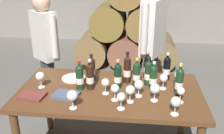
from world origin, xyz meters
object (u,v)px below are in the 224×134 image
(wine_bottle_8, at_px, (167,68))
(serving_plate, at_px, (74,78))
(dining_table, at_px, (110,99))
(wine_bottle_0, at_px, (153,77))
(wine_glass_7, at_px, (40,77))
(tasting_notebook, at_px, (66,95))
(wine_bottle_3, at_px, (80,77))
(wine_glass_2, at_px, (176,102))
(wine_glass_9, at_px, (155,89))
(leather_ledger, at_px, (32,96))
(wine_glass_1, at_px, (105,83))
(wine_bottle_10, at_px, (90,76))
(wine_glass_0, at_px, (164,78))
(wine_bottle_1, at_px, (147,66))
(wine_bottle_9, at_px, (127,69))
(sommelier_presenting, at_px, (152,39))
(taster_seated_left, at_px, (45,47))
(wine_bottle_2, at_px, (179,81))
(wine_bottle_5, at_px, (137,74))
(wine_glass_11, at_px, (115,89))
(wine_glass_6, at_px, (121,98))
(wine_bottle_6, at_px, (118,76))
(wine_glass_8, at_px, (72,96))
(wine_glass_10, at_px, (139,85))
(wine_glass_3, at_px, (130,91))
(wine_glass_4, at_px, (181,92))
(wine_bottle_7, at_px, (148,73))
(wine_bottle_4, at_px, (92,69))
(wine_glass_5, at_px, (179,76))

(wine_bottle_8, height_order, serving_plate, wine_bottle_8)
(dining_table, height_order, wine_bottle_0, wine_bottle_0)
(wine_glass_7, relative_size, tasting_notebook, 0.72)
(wine_bottle_3, relative_size, wine_glass_2, 1.80)
(wine_glass_9, bearing_deg, leather_ledger, -176.88)
(wine_glass_1, xyz_separation_m, wine_glass_7, (-0.62, 0.06, 0.00))
(wine_bottle_8, bearing_deg, leather_ledger, -156.88)
(wine_bottle_10, relative_size, wine_glass_0, 1.94)
(wine_bottle_1, height_order, wine_bottle_3, same)
(wine_bottle_9, relative_size, wine_glass_1, 2.11)
(sommelier_presenting, bearing_deg, taster_seated_left, -178.64)
(wine_bottle_9, xyz_separation_m, taster_seated_left, (-1.01, 0.53, 0.03))
(wine_bottle_2, bearing_deg, wine_bottle_10, 177.94)
(wine_glass_1, bearing_deg, wine_glass_9, -10.80)
(wine_bottle_5, xyz_separation_m, wine_glass_11, (-0.18, -0.31, -0.02))
(wine_glass_1, relative_size, wine_glass_6, 1.02)
(wine_glass_7, relative_size, wine_glass_9, 0.99)
(wine_glass_2, bearing_deg, wine_bottle_9, 126.53)
(sommelier_presenting, bearing_deg, tasting_notebook, -130.28)
(wine_glass_2, bearing_deg, wine_bottle_1, 106.97)
(wine_bottle_6, height_order, wine_glass_8, wine_bottle_6)
(wine_glass_2, xyz_separation_m, serving_plate, (-0.95, 0.56, -0.10))
(taster_seated_left, bearing_deg, leather_ledger, -78.20)
(wine_bottle_2, xyz_separation_m, wine_glass_10, (-0.35, -0.07, -0.02))
(wine_glass_9, bearing_deg, wine_bottle_3, 167.55)
(wine_glass_3, xyz_separation_m, wine_glass_4, (0.42, 0.04, -0.01))
(wine_glass_3, relative_size, wine_glass_7, 0.98)
(wine_bottle_10, xyz_separation_m, wine_glass_1, (0.15, -0.09, -0.02))
(tasting_notebook, bearing_deg, leather_ledger, -161.41)
(wine_bottle_1, bearing_deg, wine_bottle_8, -7.45)
(wine_bottle_1, height_order, wine_bottle_10, wine_bottle_10)
(wine_bottle_5, relative_size, leather_ledger, 1.26)
(wine_glass_1, relative_size, wine_glass_10, 0.96)
(wine_glass_11, distance_m, tasting_notebook, 0.45)
(wine_glass_6, relative_size, sommelier_presenting, 0.09)
(wine_bottle_10, xyz_separation_m, wine_glass_10, (0.45, -0.10, -0.02))
(wine_bottle_6, bearing_deg, wine_glass_11, -90.71)
(wine_bottle_7, bearing_deg, wine_bottle_4, 174.49)
(wine_glass_3, relative_size, wine_glass_4, 1.08)
(wine_bottle_4, distance_m, serving_plate, 0.22)
(wine_bottle_5, xyz_separation_m, wine_glass_0, (0.25, -0.05, -0.01))
(wine_glass_5, distance_m, wine_glass_8, 1.03)
(wine_glass_5, height_order, serving_plate, wine_glass_5)
(wine_bottle_2, bearing_deg, dining_table, 178.47)
(wine_glass_1, bearing_deg, wine_bottle_8, 33.16)
(wine_glass_8, xyz_separation_m, sommelier_presenting, (0.67, 1.10, 0.17))
(wine_bottle_3, distance_m, tasting_notebook, 0.21)
(wine_bottle_7, relative_size, wine_glass_1, 1.89)
(wine_bottle_9, distance_m, wine_glass_4, 0.59)
(wine_bottle_5, height_order, wine_glass_6, wine_bottle_5)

